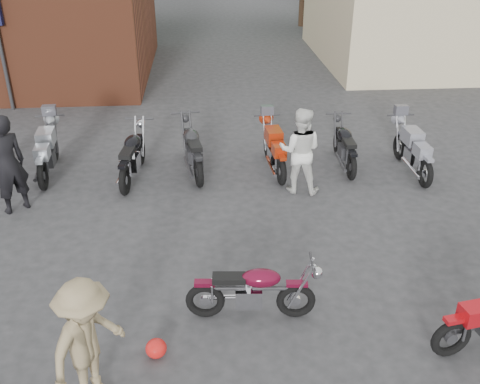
{
  "coord_description": "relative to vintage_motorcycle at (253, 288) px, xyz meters",
  "views": [
    {
      "loc": [
        -1.18,
        -5.53,
        5.15
      ],
      "look_at": [
        -0.58,
        2.52,
        0.9
      ],
      "focal_mm": 40.0,
      "sensor_mm": 36.0,
      "label": 1
    }
  ],
  "objects": [
    {
      "name": "person_light",
      "position": [
        1.31,
        3.83,
        0.38
      ],
      "size": [
        1.02,
        0.88,
        1.78
      ],
      "primitive_type": "imported",
      "rotation": [
        0.0,
        0.0,
        2.87
      ],
      "color": "silver",
      "rests_on": "ground"
    },
    {
      "name": "row_bike_1",
      "position": [
        -4.01,
        5.01,
        0.07
      ],
      "size": [
        0.82,
        2.06,
        1.17
      ],
      "primitive_type": null,
      "rotation": [
        0.0,
        0.0,
        1.65
      ],
      "color": "#989EA6",
      "rests_on": "ground"
    },
    {
      "name": "row_bike_3",
      "position": [
        -0.87,
        4.92,
        0.08
      ],
      "size": [
        0.99,
        2.13,
        1.19
      ],
      "primitive_type": null,
      "rotation": [
        0.0,
        0.0,
        1.73
      ],
      "color": "black",
      "rests_on": "ground"
    },
    {
      "name": "row_bike_5",
      "position": [
        2.54,
        4.96,
        0.03
      ],
      "size": [
        0.65,
        1.87,
        1.08
      ],
      "primitive_type": null,
      "rotation": [
        0.0,
        0.0,
        1.55
      ],
      "color": "black",
      "rests_on": "ground"
    },
    {
      "name": "vintage_motorcycle",
      "position": [
        0.0,
        0.0,
        0.0
      ],
      "size": [
        1.81,
        0.71,
        1.03
      ],
      "primitive_type": null,
      "rotation": [
        0.0,
        0.0,
        -0.08
      ],
      "color": "#570A20",
      "rests_on": "ground"
    },
    {
      "name": "row_bike_4",
      "position": [
        0.93,
        4.85,
        0.04
      ],
      "size": [
        0.78,
        1.96,
        1.11
      ],
      "primitive_type": null,
      "rotation": [
        0.0,
        0.0,
        1.65
      ],
      "color": "#AB2B0E",
      "rests_on": "ground"
    },
    {
      "name": "person_tan",
      "position": [
        -2.0,
        -1.29,
        0.33
      ],
      "size": [
        1.11,
        1.26,
        1.69
      ],
      "primitive_type": "imported",
      "rotation": [
        0.0,
        0.0,
        1.01
      ],
      "color": "#907D59",
      "rests_on": "ground"
    },
    {
      "name": "stucco_building",
      "position": [
        9.05,
        14.61,
        1.24
      ],
      "size": [
        10.0,
        8.0,
        3.5
      ],
      "primitive_type": "cube",
      "color": "tan",
      "rests_on": "ground"
    },
    {
      "name": "ground",
      "position": [
        0.55,
        -0.39,
        -0.51
      ],
      "size": [
        90.0,
        90.0,
        0.0
      ],
      "primitive_type": "plane",
      "color": "#2D2D2F"
    },
    {
      "name": "person_dark",
      "position": [
        -4.28,
        3.41,
        0.46
      ],
      "size": [
        0.84,
        0.81,
        1.94
      ],
      "primitive_type": "imported",
      "rotation": [
        0.0,
        0.0,
        3.85
      ],
      "color": "black",
      "rests_on": "ground"
    },
    {
      "name": "row_bike_6",
      "position": [
        3.94,
        4.54,
        0.06
      ],
      "size": [
        0.71,
        1.99,
        1.14
      ],
      "primitive_type": null,
      "rotation": [
        0.0,
        0.0,
        1.6
      ],
      "color": "gray",
      "rests_on": "ground"
    },
    {
      "name": "row_bike_2",
      "position": [
        -2.15,
        4.67,
        0.07
      ],
      "size": [
        0.9,
        2.07,
        1.16
      ],
      "primitive_type": null,
      "rotation": [
        0.0,
        0.0,
        1.45
      ],
      "color": "black",
      "rests_on": "ground"
    },
    {
      "name": "helmet",
      "position": [
        -1.33,
        -0.67,
        -0.38
      ],
      "size": [
        0.28,
        0.28,
        0.26
      ],
      "primitive_type": "ellipsoid",
      "rotation": [
        0.0,
        0.0,
        0.0
      ],
      "color": "red",
      "rests_on": "ground"
    }
  ]
}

